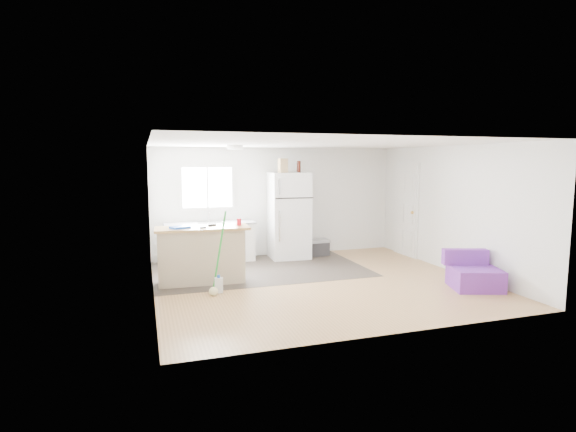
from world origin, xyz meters
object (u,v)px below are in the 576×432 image
at_px(peninsula, 201,255).
at_px(cooler, 318,247).
at_px(purple_seat, 473,275).
at_px(refrigerator, 289,215).
at_px(bottle_right, 298,167).
at_px(kitchen_cabinets, 210,242).
at_px(bottle_left, 299,167).
at_px(red_cup, 239,222).
at_px(cardboard_box, 283,166).
at_px(mop, 215,281).
at_px(cleaner_jug, 219,285).
at_px(blue_tray, 180,227).

relative_size(peninsula, cooler, 3.28).
xyz_separation_m(cooler, purple_seat, (1.50, -3.23, 0.04)).
height_order(peninsula, refrigerator, refrigerator).
bearing_deg(bottle_right, kitchen_cabinets, 175.43).
height_order(kitchen_cabinets, bottle_left, bottle_left).
height_order(kitchen_cabinets, cooler, kitchen_cabinets).
relative_size(cooler, red_cup, 4.11).
bearing_deg(red_cup, cardboard_box, 48.95).
distance_m(kitchen_cabinets, cooler, 2.40).
xyz_separation_m(kitchen_cabinets, bottle_right, (1.90, -0.15, 1.56)).
bearing_deg(bottle_right, bottle_left, -93.12).
relative_size(red_cup, bottle_right, 0.48).
bearing_deg(bottle_left, mop, -134.61).
distance_m(purple_seat, red_cup, 4.07).
bearing_deg(bottle_right, refrigerator, 168.89).
relative_size(kitchen_cabinets, cleaner_jug, 6.37).
bearing_deg(cooler, cleaner_jug, -142.78).
height_order(kitchen_cabinets, peninsula, kitchen_cabinets).
height_order(peninsula, red_cup, red_cup).
relative_size(refrigerator, blue_tray, 6.20).
distance_m(cooler, mop, 3.50).
distance_m(blue_tray, cardboard_box, 2.91).
bearing_deg(mop, cardboard_box, 18.60).
height_order(red_cup, bottle_right, bottle_right).
height_order(mop, bottle_left, bottle_left).
xyz_separation_m(refrigerator, mop, (-1.97, -2.29, -0.70)).
distance_m(peninsula, purple_seat, 4.61).
height_order(peninsula, bottle_right, bottle_right).
xyz_separation_m(purple_seat, blue_tray, (-4.61, 1.69, 0.77)).
distance_m(peninsula, cardboard_box, 2.86).
xyz_separation_m(mop, red_cup, (0.56, 0.80, 0.81)).
xyz_separation_m(red_cup, blue_tray, (-1.02, -0.05, -0.04)).
relative_size(purple_seat, bottle_right, 3.74).
height_order(peninsula, bottle_left, bottle_left).
relative_size(cooler, bottle_right, 1.97).
height_order(cardboard_box, bottle_right, cardboard_box).
relative_size(kitchen_cabinets, bottle_left, 7.46).
xyz_separation_m(peninsula, refrigerator, (2.08, 1.50, 0.44)).
bearing_deg(kitchen_cabinets, cooler, -2.82).
bearing_deg(cooler, mop, -142.38).
height_order(refrigerator, bottle_right, bottle_right).
relative_size(kitchen_cabinets, cooler, 3.79).
bearing_deg(purple_seat, cooler, 133.52).
distance_m(peninsula, mop, 0.84).
height_order(refrigerator, cooler, refrigerator).
distance_m(refrigerator, blue_tray, 2.88).
xyz_separation_m(cooler, cleaner_jug, (-2.58, -2.20, -0.06)).
bearing_deg(blue_tray, mop, -58.56).
height_order(cleaner_jug, cardboard_box, cardboard_box).
relative_size(cooler, blue_tray, 1.64).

